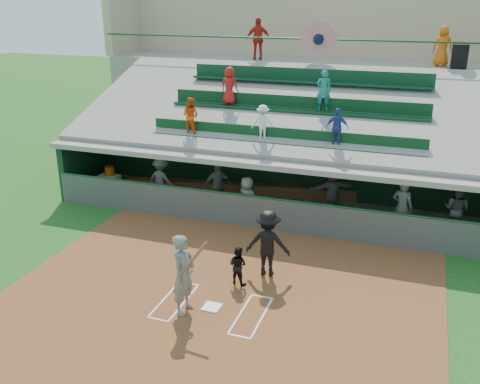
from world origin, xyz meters
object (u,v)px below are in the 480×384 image
(home_plate, at_px, (212,307))
(batter_at_plate, at_px, (184,274))
(catcher, at_px, (238,265))
(water_cooler, at_px, (110,171))
(trash_bin, at_px, (460,57))
(white_table, at_px, (109,184))

(home_plate, xyz_separation_m, batter_at_plate, (-0.56, -0.35, 1.00))
(home_plate, height_order, catcher, catcher)
(water_cooler, relative_size, trash_bin, 0.38)
(water_cooler, bearing_deg, catcher, -35.60)
(batter_at_plate, xyz_separation_m, trash_bin, (6.06, 12.66, 4.03))
(batter_at_plate, relative_size, catcher, 1.90)
(batter_at_plate, height_order, white_table, batter_at_plate)
(water_cooler, bearing_deg, trash_bin, 25.61)
(home_plate, height_order, water_cooler, water_cooler)
(batter_at_plate, bearing_deg, water_cooler, 132.93)
(batter_at_plate, xyz_separation_m, white_table, (-6.31, 6.70, -0.66))
(catcher, bearing_deg, home_plate, 92.85)
(home_plate, distance_m, white_table, 9.37)
(catcher, bearing_deg, batter_at_plate, 77.18)
(home_plate, bearing_deg, white_table, 137.29)
(batter_at_plate, height_order, water_cooler, batter_at_plate)
(batter_at_plate, height_order, trash_bin, trash_bin)
(home_plate, xyz_separation_m, catcher, (0.20, 1.36, 0.52))
(batter_at_plate, distance_m, trash_bin, 14.60)
(catcher, height_order, white_table, catcher)
(white_table, bearing_deg, catcher, -37.03)
(batter_at_plate, xyz_separation_m, water_cooler, (-6.27, 6.75, -0.14))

